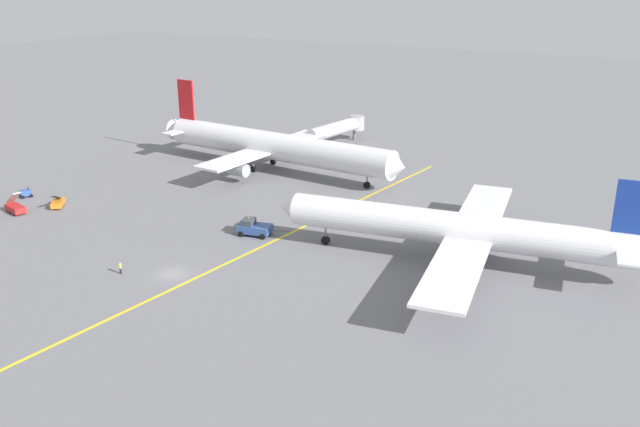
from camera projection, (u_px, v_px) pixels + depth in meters
name	position (u px, v px, depth m)	size (l,w,h in m)	color
ground_plane	(173.00, 274.00, 92.95)	(600.00, 600.00, 0.00)	slate
taxiway_stripe	(243.00, 256.00, 98.93)	(0.50, 120.00, 0.01)	yellow
airliner_at_gate_left	(275.00, 147.00, 139.61)	(59.50, 38.37, 16.96)	silver
airliner_being_pushed	(458.00, 230.00, 94.62)	(53.72, 48.37, 14.70)	silver
pushback_tug	(254.00, 228.00, 106.41)	(8.46, 4.16, 2.86)	#2D4C8C
gse_gpu_cart_small	(26.00, 193.00, 124.48)	(2.32, 2.57, 1.90)	#2D5199
gse_belt_loader_portside	(58.00, 203.00, 119.13)	(4.07, 4.60, 3.02)	orange
gse_stair_truck_yellow	(15.00, 207.00, 116.28)	(4.92, 3.06, 4.06)	red
ground_crew_marshaller_foreground	(120.00, 268.00, 92.69)	(0.43, 0.41, 1.65)	black
jet_bridge	(340.00, 128.00, 161.60)	(5.97, 20.38, 5.93)	#B7B7BC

